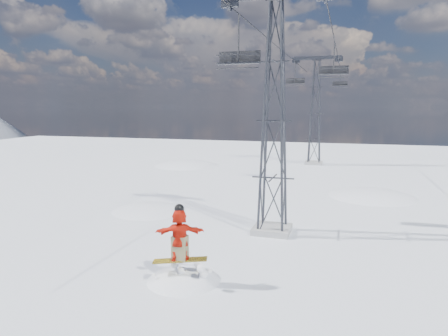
# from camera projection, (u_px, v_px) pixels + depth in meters

# --- Properties ---
(ground) EXTENTS (120.00, 120.00, 0.00)m
(ground) POSITION_uv_depth(u_px,v_px,m) (200.00, 306.00, 12.46)
(ground) COLOR white
(ground) RESTS_ON ground
(snow_terrain) EXTENTS (39.00, 37.00, 22.00)m
(snow_terrain) POSITION_uv_depth(u_px,v_px,m) (235.00, 286.00, 35.36)
(snow_terrain) COLOR white
(snow_terrain) RESTS_ON ground
(lift_tower_near) EXTENTS (5.20, 1.80, 11.43)m
(lift_tower_near) POSITION_uv_depth(u_px,v_px,m) (274.00, 122.00, 18.95)
(lift_tower_near) COLOR #999999
(lift_tower_near) RESTS_ON ground
(lift_tower_far) EXTENTS (5.20, 1.80, 11.43)m
(lift_tower_far) POSITION_uv_depth(u_px,v_px,m) (315.00, 114.00, 42.56)
(lift_tower_far) COLOR #999999
(lift_tower_far) RESTS_ON ground
(haul_cables) EXTENTS (4.46, 51.00, 0.06)m
(haul_cables) POSITION_uv_depth(u_px,v_px,m) (303.00, 42.00, 29.00)
(haul_cables) COLOR black
(haul_cables) RESTS_ON ground
(snowboarder_jump) EXTENTS (4.40, 4.40, 6.82)m
(snowboarder_jump) POSITION_uv_depth(u_px,v_px,m) (184.00, 322.00, 14.53)
(snowboarder_jump) COLOR white
(snowboarder_jump) RESTS_ON ground
(lift_chair_near) EXTENTS (2.22, 0.64, 2.76)m
(lift_chair_near) POSITION_uv_depth(u_px,v_px,m) (239.00, 59.00, 20.70)
(lift_chair_near) COLOR #232326
(lift_chair_near) RESTS_ON ground
(lift_chair_mid) EXTENTS (2.12, 0.61, 2.63)m
(lift_chair_mid) POSITION_uv_depth(u_px,v_px,m) (333.00, 71.00, 28.85)
(lift_chair_mid) COLOR #232326
(lift_chair_mid) RESTS_ON ground
(lift_chair_far) EXTENTS (2.00, 0.58, 2.48)m
(lift_chair_far) POSITION_uv_depth(u_px,v_px,m) (295.00, 81.00, 42.47)
(lift_chair_far) COLOR #232326
(lift_chair_far) RESTS_ON ground
(lift_chair_extra) EXTENTS (1.83, 0.53, 2.27)m
(lift_chair_extra) POSITION_uv_depth(u_px,v_px,m) (340.00, 84.00, 49.94)
(lift_chair_extra) COLOR #232326
(lift_chair_extra) RESTS_ON ground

